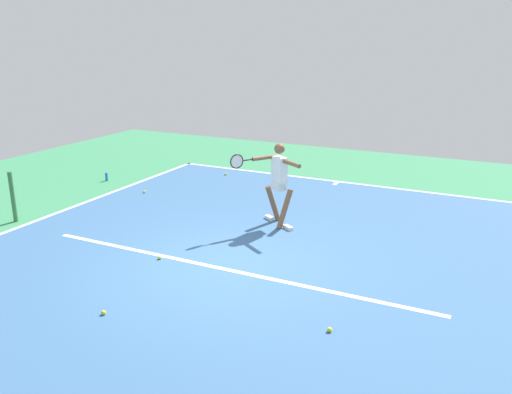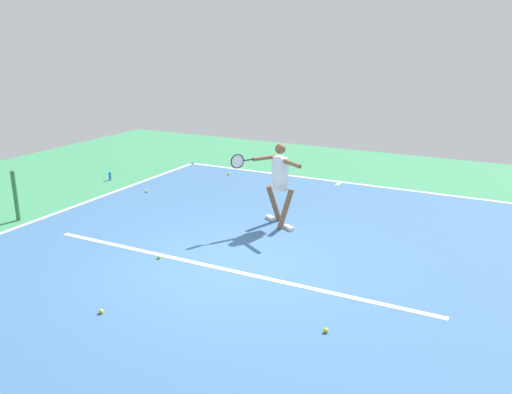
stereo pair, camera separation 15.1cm
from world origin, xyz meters
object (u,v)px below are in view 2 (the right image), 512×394
tennis_ball_by_baseline (229,174)px  water_bottle (110,176)px  net_post (15,196)px  tennis_ball_near_player (147,191)px  tennis_ball_near_service_line (326,330)px  tennis_ball_by_sideline (159,257)px  tennis_player (279,179)px  tennis_ball_centre_court (101,311)px

tennis_ball_by_baseline → water_bottle: 3.22m
net_post → tennis_ball_by_baseline: (-2.05, -5.31, -0.50)m
tennis_ball_near_player → tennis_ball_near_service_line: bearing=146.2°
tennis_ball_near_service_line → tennis_ball_by_sideline: 3.55m
tennis_ball_by_baseline → tennis_player: bearing=133.8°
tennis_ball_by_sideline → water_bottle: bearing=-39.8°
tennis_ball_near_service_line → water_bottle: 9.10m
tennis_player → tennis_ball_by_baseline: (2.95, -3.08, -0.93)m
tennis_ball_centre_court → water_bottle: (4.86, -5.60, 0.08)m
tennis_ball_by_baseline → tennis_ball_near_service_line: (-5.25, 6.56, 0.00)m
net_post → water_bottle: size_ratio=4.86×
tennis_ball_by_baseline → water_bottle: size_ratio=0.30×
tennis_player → net_post: bearing=57.0°
tennis_ball_near_player → water_bottle: 1.70m
tennis_ball_near_player → tennis_ball_near_service_line: (-6.20, 4.14, 0.00)m
net_post → water_bottle: net_post is taller
tennis_player → tennis_ball_near_service_line: tennis_player is taller
tennis_ball_by_sideline → tennis_ball_centre_court: size_ratio=1.00×
tennis_ball_centre_court → water_bottle: bearing=-49.0°
tennis_ball_centre_court → tennis_player: bearing=-98.5°
tennis_player → tennis_ball_by_sideline: tennis_player is taller
tennis_player → tennis_ball_near_player: bearing=23.4°
tennis_ball_by_baseline → tennis_ball_centre_court: 7.86m
tennis_ball_near_service_line → water_bottle: bearing=-30.7°
tennis_ball_near_service_line → tennis_player: bearing=-56.6°
tennis_ball_near_player → tennis_ball_near_service_line: same height
tennis_ball_by_sideline → tennis_ball_near_service_line: bearing=164.3°
tennis_ball_near_service_line → water_bottle: water_bottle is taller
net_post → tennis_ball_near_service_line: 7.42m
tennis_ball_near_player → tennis_ball_by_sideline: 4.23m
tennis_player → tennis_ball_centre_court: tennis_player is taller
tennis_ball_by_baseline → tennis_ball_near_service_line: same height
tennis_player → tennis_ball_near_player: size_ratio=25.89×
tennis_ball_by_baseline → water_bottle: bearing=36.8°
tennis_ball_by_baseline → tennis_ball_centre_court: (-2.28, 7.52, 0.00)m
tennis_ball_near_player → tennis_ball_centre_court: size_ratio=1.00×
water_bottle → tennis_player: bearing=168.2°
tennis_ball_near_service_line → tennis_ball_centre_court: same height
tennis_player → water_bottle: tennis_player is taller
tennis_ball_centre_court → tennis_ball_near_service_line: bearing=-162.1°
tennis_ball_near_service_line → tennis_ball_by_baseline: bearing=-51.4°
net_post → tennis_ball_by_baseline: bearing=-111.1°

